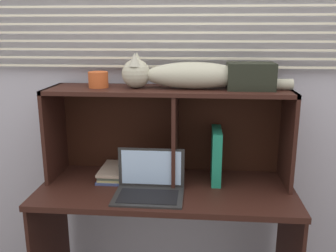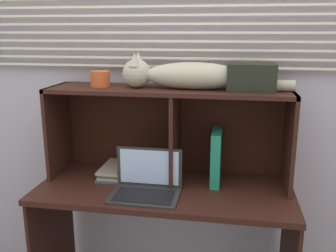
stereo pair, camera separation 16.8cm
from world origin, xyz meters
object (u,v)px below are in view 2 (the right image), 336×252
Objects in this scene: book_stack at (118,171)px; small_basket at (100,79)px; storage_box at (251,77)px; binder_upright at (216,157)px; cat at (183,75)px; laptop at (146,185)px.

small_basket is at bearing 178.11° from book_stack.
small_basket is 0.81m from storage_box.
cat is at bearing 180.00° from binder_upright.
storage_box is at bearing 22.91° from laptop.
binder_upright is (0.34, 0.21, 0.10)m from laptop.
laptop is 3.28× the size of small_basket.
book_stack is 0.91m from storage_box.
cat is 0.60m from laptop.
binder_upright reaches higher than book_stack.
binder_upright is 0.47m from storage_box.
laptop is 1.18× the size of binder_upright.
laptop is 0.42m from binder_upright.
laptop is 1.31× the size of book_stack.
laptop is 0.30m from book_stack.
storage_box reaches higher than book_stack.
storage_box is (0.35, 0.00, -0.00)m from cat.
cat is at bearing 0.41° from book_stack.
storage_box is (0.81, 0.00, 0.03)m from small_basket.
cat reaches higher than binder_upright.
small_basket is at bearing 180.00° from binder_upright.
storage_box is at bearing 0.00° from cat.
book_stack is at bearing -179.79° from storage_box.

